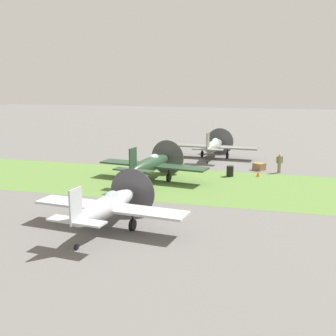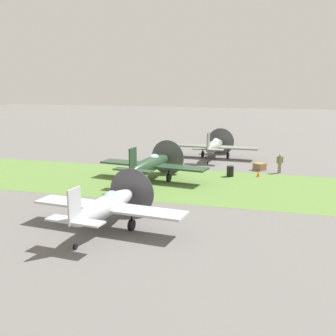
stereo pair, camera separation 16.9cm
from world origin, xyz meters
name	(u,v)px [view 2 (the right image)]	position (x,y,z in m)	size (l,w,h in m)	color
ground_plane	(218,160)	(0.00, 0.00, 0.00)	(160.00, 160.00, 0.00)	#605E5B
grass_verge	(196,185)	(0.00, -10.93, 0.00)	(120.00, 11.00, 0.01)	#567A38
airplane_lead	(215,146)	(-0.49, 0.72, 1.35)	(9.02, 7.14, 3.22)	slate
airplane_wingman	(152,164)	(-3.80, -10.52, 1.39)	(9.38, 7.46, 3.32)	#233D28
airplane_trail	(107,206)	(-2.66, -22.20, 1.35)	(9.08, 7.20, 3.22)	#B2B7BC
ground_crew_chief	(280,163)	(6.22, -4.68, 0.91)	(0.57, 0.38, 1.73)	#847A5B
fuel_drum	(230,171)	(2.19, -7.24, 0.45)	(0.60, 0.60, 0.90)	black
supply_crate	(260,167)	(4.44, -3.91, 0.32)	(0.90, 0.90, 0.64)	olive
runway_marker_cone	(258,174)	(4.54, -6.68, 0.22)	(0.36, 0.36, 0.44)	orange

